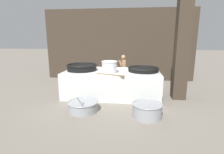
% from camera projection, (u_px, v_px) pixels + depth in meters
% --- Properties ---
extents(ground_plane, '(60.00, 60.00, 0.00)m').
position_uv_depth(ground_plane, '(112.00, 95.00, 7.21)').
color(ground_plane, slate).
extents(back_wall, '(8.20, 0.24, 3.85)m').
position_uv_depth(back_wall, '(118.00, 45.00, 9.67)').
color(back_wall, '#382D23').
rests_on(back_wall, ground_plane).
extents(support_pillar, '(0.49, 0.49, 3.85)m').
position_uv_depth(support_pillar, '(182.00, 49.00, 6.44)').
color(support_pillar, '#382D23').
rests_on(support_pillar, ground_plane).
extents(hearth_platform, '(3.74, 1.86, 1.02)m').
position_uv_depth(hearth_platform, '(112.00, 83.00, 7.09)').
color(hearth_platform, silver).
rests_on(hearth_platform, ground_plane).
extents(giant_wok_near, '(1.21, 1.21, 0.26)m').
position_uv_depth(giant_wok_near, '(82.00, 67.00, 7.03)').
color(giant_wok_near, black).
rests_on(giant_wok_near, hearth_platform).
extents(giant_wok_far, '(1.21, 1.21, 0.17)m').
position_uv_depth(giant_wok_far, '(143.00, 69.00, 6.82)').
color(giant_wok_far, black).
rests_on(giant_wok_far, hearth_platform).
extents(stock_pot, '(0.60, 0.60, 0.44)m').
position_uv_depth(stock_pot, '(109.00, 67.00, 6.52)').
color(stock_pot, silver).
rests_on(stock_pot, hearth_platform).
extents(stirring_paddle, '(1.04, 0.39, 0.04)m').
position_uv_depth(stirring_paddle, '(111.00, 75.00, 6.15)').
color(stirring_paddle, brown).
rests_on(stirring_paddle, hearth_platform).
extents(cook, '(0.41, 0.60, 1.53)m').
position_uv_depth(cook, '(123.00, 70.00, 8.37)').
color(cook, '#8C6647').
rests_on(cook, ground_plane).
extents(prep_bowl_vegetables, '(0.98, 1.26, 0.74)m').
position_uv_depth(prep_bowl_vegetables, '(83.00, 106.00, 5.60)').
color(prep_bowl_vegetables, gray).
rests_on(prep_bowl_vegetables, ground_plane).
extents(prep_bowl_meat, '(0.91, 0.91, 0.43)m').
position_uv_depth(prep_bowl_meat, '(147.00, 109.00, 5.16)').
color(prep_bowl_meat, gray).
rests_on(prep_bowl_meat, ground_plane).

